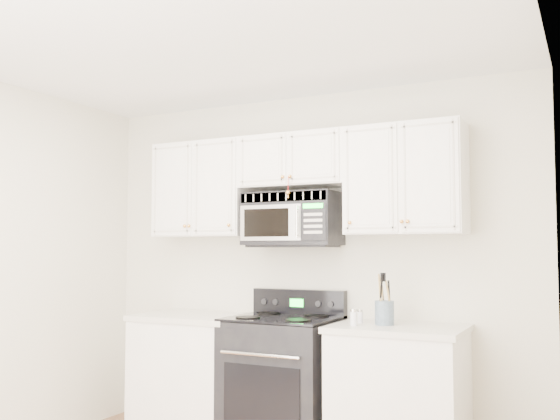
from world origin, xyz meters
The scene contains 9 objects.
room centered at (0.00, 0.00, 1.30)m, with size 3.51×3.51×2.61m.
base_cabinet_left centered at (-0.80, 1.44, 0.43)m, with size 0.86×0.65×0.92m.
base_cabinet_right centered at (0.80, 1.44, 0.43)m, with size 0.86×0.65×0.92m.
range centered at (-0.04, 1.44, 0.48)m, with size 0.75×0.68×1.12m.
upper_cabinets centered at (0.00, 1.58, 1.93)m, with size 2.44×0.37×0.75m.
microwave centered at (-0.03, 1.57, 1.64)m, with size 0.70×0.40×0.39m.
utensil_crock centered at (0.71, 1.43, 1.01)m, with size 0.13×0.13×0.34m.
shaker_salt centered at (0.53, 1.45, 0.97)m, with size 0.04×0.04×0.09m.
shaker_pepper centered at (0.54, 1.29, 0.98)m, with size 0.05×0.05×0.11m.
Camera 1 is at (1.95, -2.59, 1.42)m, focal length 40.00 mm.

